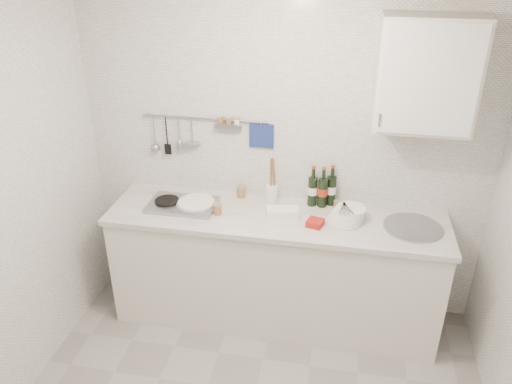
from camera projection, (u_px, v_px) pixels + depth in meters
The scene contains 14 objects.
back_wall at pixel (283, 157), 3.69m from camera, with size 3.00×0.02×2.50m, color silver.
counter at pixel (276, 271), 3.80m from camera, with size 2.44×0.64×0.96m.
wall_rail at pixel (203, 131), 3.68m from camera, with size 0.98×0.09×0.34m.
wall_cabinet at pixel (426, 74), 3.07m from camera, with size 0.60×0.38×0.70m.
plate_stack_hob at pixel (195, 205), 3.67m from camera, with size 0.30×0.29×0.05m.
plate_stack_sink at pixel (347, 215), 3.48m from camera, with size 0.27×0.26×0.11m.
wine_bottles at pixel (322, 186), 3.65m from camera, with size 0.21×0.12×0.31m.
butter_dish at pixel (282, 213), 3.54m from camera, with size 0.22×0.11×0.07m, color white.
strawberry_punnet at pixel (315, 223), 3.44m from camera, with size 0.11×0.11×0.04m, color #B22713.
utensil_crock at pixel (272, 192), 3.72m from camera, with size 0.09×0.09×0.37m.
jar_a at pixel (241, 191), 3.81m from camera, with size 0.07×0.07×0.09m.
jar_b at pixel (337, 205), 3.63m from camera, with size 0.06×0.06×0.07m.
jar_c at pixel (354, 208), 3.59m from camera, with size 0.06×0.06×0.08m.
jar_d at pixel (217, 209), 3.58m from camera, with size 0.06×0.06×0.09m.
Camera 1 is at (0.45, -1.98, 2.69)m, focal length 35.00 mm.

